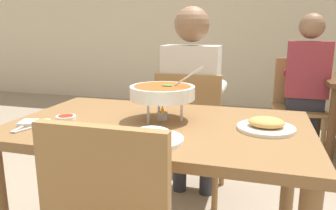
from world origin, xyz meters
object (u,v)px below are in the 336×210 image
Objects in this scene: chair_diner_main at (190,130)px; curry_bowl at (163,93)px; dining_table_main at (159,146)px; patron_bg_left at (307,77)px; appetizer_plate at (266,125)px; chair_bg_corner at (307,92)px; diner_main at (192,95)px; rice_plate at (152,136)px; sauce_dish at (66,118)px; chair_bg_left at (297,100)px.

curry_bowl is (0.00, -0.64, 0.37)m from chair_diner_main.
dining_table_main is 0.25m from curry_bowl.
appetizer_plate is at bearing -101.54° from patron_bg_left.
curry_bowl is at bearing -111.51° from chair_bg_corner.
diner_main reaches higher than appetizer_plate.
chair_diner_main is at bearing 93.18° from rice_plate.
sauce_dish is (-0.90, -0.10, -0.01)m from appetizer_plate.
chair_bg_corner reaches higher than appetizer_plate.
chair_diner_main is at bearing 124.88° from appetizer_plate.
sauce_dish is 2.29m from patron_bg_left.
diner_main is 1.39m from patron_bg_left.
chair_diner_main is at bearing -90.00° from diner_main.
dining_table_main is 14.80× the size of sauce_dish.
appetizer_plate is 2.67× the size of sauce_dish.
diner_main is 14.56× the size of sauce_dish.
patron_bg_left is (0.05, -0.08, 0.24)m from chair_bg_left.
sauce_dish is at bearing -170.23° from dining_table_main.
dining_table_main is 0.73m from diner_main.
chair_bg_left is at bearing 67.24° from curry_bowl.
dining_table_main is 1.48× the size of chair_bg_corner.
chair_bg_corner is 0.69× the size of patron_bg_left.
diner_main reaches higher than dining_table_main.
chair_diner_main is 0.92m from sauce_dish.
diner_main is 1.44m from chair_bg_left.
chair_bg_corner reaches higher than rice_plate.
sauce_dish is (-0.44, -0.13, -0.12)m from curry_bowl.
chair_bg_left is (0.78, 1.19, -0.24)m from diner_main.
rice_plate is 2.67× the size of sauce_dish.
curry_bowl reaches higher than chair_diner_main.
diner_main is 3.94× the size of curry_bowl.
appetizer_plate is 1.85m from patron_bg_left.
chair_diner_main is at bearing 90.21° from curry_bowl.
chair_diner_main is 0.24m from diner_main.
chair_bg_left is 0.51m from chair_bg_corner.
chair_diner_main and chair_bg_left have the same top height.
patron_bg_left is at bearing 69.38° from rice_plate.
diner_main is at bearing 93.07° from rice_plate.
curry_bowl reaches higher than rice_plate.
appetizer_plate is 0.27× the size of chair_bg_left.
chair_bg_left and chair_bg_corner have the same top height.
curry_bowl is 1.39× the size of appetizer_plate.
chair_bg_corner reaches higher than dining_table_main.
curry_bowl is at bearing -89.80° from diner_main.
chair_diner_main is 0.98m from rice_plate.
diner_main is 0.68m from curry_bowl.
patron_bg_left is (0.37, 1.81, -0.03)m from appetizer_plate.
chair_diner_main is (-0.00, 0.69, -0.13)m from dining_table_main.
curry_bowl is 0.25× the size of patron_bg_left.
chair_bg_left is (0.78, 1.22, 0.00)m from chair_diner_main.
chair_bg_corner is (0.93, 2.40, -0.13)m from dining_table_main.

